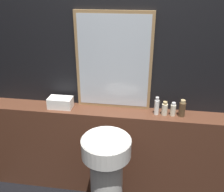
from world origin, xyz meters
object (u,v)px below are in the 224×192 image
at_px(shampoo_bottle, 157,106).
at_px(lotion_bottle, 173,109).
at_px(conditioner_bottle, 165,109).
at_px(body_wash_bottle, 182,109).
at_px(towel_stack, 60,103).
at_px(mirror, 114,62).
at_px(pedestal_sink, 107,177).

xyz_separation_m(shampoo_bottle, lotion_bottle, (0.14, 0.00, -0.02)).
xyz_separation_m(conditioner_bottle, body_wash_bottle, (0.15, 0.00, 0.01)).
relative_size(towel_stack, body_wash_bottle, 1.43).
bearing_deg(lotion_bottle, conditioner_bottle, 180.00).
bearing_deg(body_wash_bottle, mirror, 171.38).
bearing_deg(shampoo_bottle, pedestal_sink, -132.14).
bearing_deg(pedestal_sink, mirror, 91.94).
height_order(mirror, conditioner_bottle, mirror).
relative_size(towel_stack, conditioner_bottle, 1.73).
relative_size(shampoo_bottle, lotion_bottle, 1.34).
bearing_deg(mirror, shampoo_bottle, -13.22).
distance_m(pedestal_sink, shampoo_bottle, 0.72).
relative_size(towel_stack, lotion_bottle, 1.77).
height_order(lotion_bottle, body_wash_bottle, body_wash_bottle).
bearing_deg(shampoo_bottle, mirror, 166.78).
xyz_separation_m(pedestal_sink, mirror, (-0.02, 0.50, 0.81)).
relative_size(pedestal_sink, mirror, 1.03).
height_order(pedestal_sink, towel_stack, towel_stack).
height_order(towel_stack, body_wash_bottle, body_wash_bottle).
bearing_deg(conditioner_bottle, shampoo_bottle, -180.00).
bearing_deg(pedestal_sink, towel_stack, 140.10).
relative_size(pedestal_sink, body_wash_bottle, 5.82).
bearing_deg(towel_stack, body_wash_bottle, 0.00).
bearing_deg(towel_stack, mirror, 10.90).
bearing_deg(pedestal_sink, lotion_bottle, 38.76).
xyz_separation_m(pedestal_sink, shampoo_bottle, (0.37, 0.41, 0.46)).
bearing_deg(mirror, lotion_bottle, -9.80).
relative_size(pedestal_sink, shampoo_bottle, 5.41).
relative_size(mirror, shampoo_bottle, 5.23).
distance_m(mirror, shampoo_bottle, 0.53).
bearing_deg(lotion_bottle, towel_stack, 180.00).
relative_size(pedestal_sink, towel_stack, 4.07).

